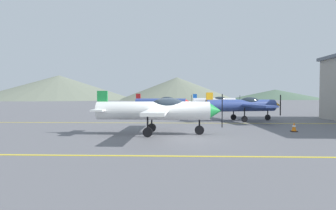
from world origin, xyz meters
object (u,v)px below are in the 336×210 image
object	(u,v)px
airplane_back	(216,101)
airplane_far	(163,102)
airplane_near	(158,110)
airplane_mid	(244,105)
traffic_cone_front	(294,127)

from	to	relation	value
airplane_back	airplane_far	bearing A→B (deg)	-137.43
airplane_near	airplane_mid	xyz separation A→B (m)	(6.80, 8.43, 0.00)
airplane_far	airplane_mid	bearing A→B (deg)	-53.01
airplane_far	traffic_cone_front	world-z (taller)	airplane_far
airplane_far	traffic_cone_front	xyz separation A→B (m)	(8.85, -16.99, -1.09)
airplane_mid	airplane_back	bearing A→B (deg)	89.92
airplane_far	airplane_back	distance (m)	10.27
airplane_far	traffic_cone_front	size ratio (longest dim) A/B	13.86
airplane_mid	traffic_cone_front	xyz separation A→B (m)	(1.31, -6.97, -1.09)
airplane_mid	traffic_cone_front	world-z (taller)	airplane_mid
airplane_far	traffic_cone_front	bearing A→B (deg)	-62.49
airplane_mid	airplane_back	distance (m)	16.96
traffic_cone_front	airplane_near	bearing A→B (deg)	-169.84
airplane_mid	airplane_far	xyz separation A→B (m)	(-7.54, 10.01, 0.00)
airplane_near	airplane_far	distance (m)	18.46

